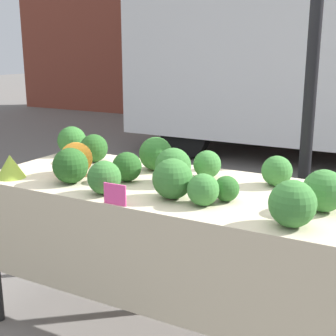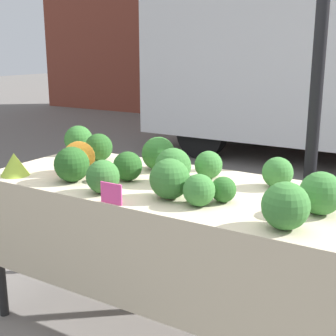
% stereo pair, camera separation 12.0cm
% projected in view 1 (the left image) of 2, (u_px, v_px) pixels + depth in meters
% --- Properties ---
extents(ground_plane, '(40.00, 40.00, 0.00)m').
position_uv_depth(ground_plane, '(168.00, 332.00, 2.53)').
color(ground_plane, slate).
extents(tent_pole, '(0.07, 0.07, 2.56)m').
position_uv_depth(tent_pole, '(311.00, 87.00, 2.58)').
color(tent_pole, black).
rests_on(tent_pole, ground_plane).
extents(parked_truck, '(5.20, 2.05, 2.39)m').
position_uv_depth(parked_truck, '(317.00, 64.00, 6.25)').
color(parked_truck, white).
rests_on(parked_truck, ground_plane).
extents(market_table, '(1.91, 0.81, 0.84)m').
position_uv_depth(market_table, '(162.00, 208.00, 2.29)').
color(market_table, beige).
rests_on(market_table, ground_plane).
extents(orange_cauliflower, '(0.17, 0.17, 0.17)m').
position_uv_depth(orange_cauliflower, '(76.00, 159.00, 2.47)').
color(orange_cauliflower, orange).
rests_on(orange_cauliflower, market_table).
extents(romanesco_head, '(0.15, 0.15, 0.12)m').
position_uv_depth(romanesco_head, '(10.00, 166.00, 2.41)').
color(romanesco_head, '#93B238').
rests_on(romanesco_head, market_table).
extents(broccoli_head_0, '(0.18, 0.18, 0.18)m').
position_uv_depth(broccoli_head_0, '(173.00, 166.00, 2.30)').
color(broccoli_head_0, '#336B2D').
rests_on(broccoli_head_0, market_table).
extents(broccoli_head_1, '(0.18, 0.18, 0.18)m').
position_uv_depth(broccoli_head_1, '(70.00, 166.00, 2.31)').
color(broccoli_head_1, '#23511E').
rests_on(broccoli_head_1, market_table).
extents(broccoli_head_2, '(0.15, 0.15, 0.15)m').
position_uv_depth(broccoli_head_2, '(127.00, 167.00, 2.34)').
color(broccoli_head_2, '#23511E').
rests_on(broccoli_head_2, market_table).
extents(broccoli_head_3, '(0.16, 0.16, 0.16)m').
position_uv_depth(broccoli_head_3, '(94.00, 148.00, 2.75)').
color(broccoli_head_3, '#23511E').
rests_on(broccoli_head_3, market_table).
extents(broccoli_head_4, '(0.14, 0.14, 0.14)m').
position_uv_depth(broccoli_head_4, '(207.00, 164.00, 2.41)').
color(broccoli_head_4, '#387533').
rests_on(broccoli_head_4, market_table).
extents(broccoli_head_5, '(0.11, 0.11, 0.11)m').
position_uv_depth(broccoli_head_5, '(226.00, 189.00, 2.04)').
color(broccoli_head_5, '#285B23').
rests_on(broccoli_head_5, market_table).
extents(broccoli_head_6, '(0.18, 0.18, 0.18)m').
position_uv_depth(broccoli_head_6, '(292.00, 204.00, 1.74)').
color(broccoli_head_6, '#387533').
rests_on(broccoli_head_6, market_table).
extents(broccoli_head_7, '(0.18, 0.18, 0.18)m').
position_uv_depth(broccoli_head_7, '(324.00, 191.00, 1.91)').
color(broccoli_head_7, '#387533').
rests_on(broccoli_head_7, market_table).
extents(broccoli_head_8, '(0.18, 0.18, 0.18)m').
position_uv_depth(broccoli_head_8, '(72.00, 141.00, 2.93)').
color(broccoli_head_8, '#2D6628').
rests_on(broccoli_head_8, market_table).
extents(broccoli_head_9, '(0.18, 0.18, 0.18)m').
position_uv_depth(broccoli_head_9, '(156.00, 154.00, 2.55)').
color(broccoli_head_9, '#2D6628').
rests_on(broccoli_head_9, market_table).
extents(broccoli_head_10, '(0.15, 0.15, 0.15)m').
position_uv_depth(broccoli_head_10, '(277.00, 171.00, 2.27)').
color(broccoli_head_10, '#387533').
rests_on(broccoli_head_10, market_table).
extents(broccoli_head_11, '(0.18, 0.18, 0.18)m').
position_uv_depth(broccoli_head_11, '(173.00, 179.00, 2.07)').
color(broccoli_head_11, '#336B2D').
rests_on(broccoli_head_11, market_table).
extents(broccoli_head_12, '(0.16, 0.16, 0.16)m').
position_uv_depth(broccoli_head_12, '(104.00, 178.00, 2.14)').
color(broccoli_head_12, '#336B2D').
rests_on(broccoli_head_12, market_table).
extents(broccoli_head_13, '(0.14, 0.14, 0.14)m').
position_uv_depth(broccoli_head_13, '(203.00, 190.00, 1.98)').
color(broccoli_head_13, '#387533').
rests_on(broccoli_head_13, market_table).
extents(price_sign, '(0.11, 0.01, 0.09)m').
position_uv_depth(price_sign, '(115.00, 194.00, 2.00)').
color(price_sign, '#EF4793').
rests_on(price_sign, market_table).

